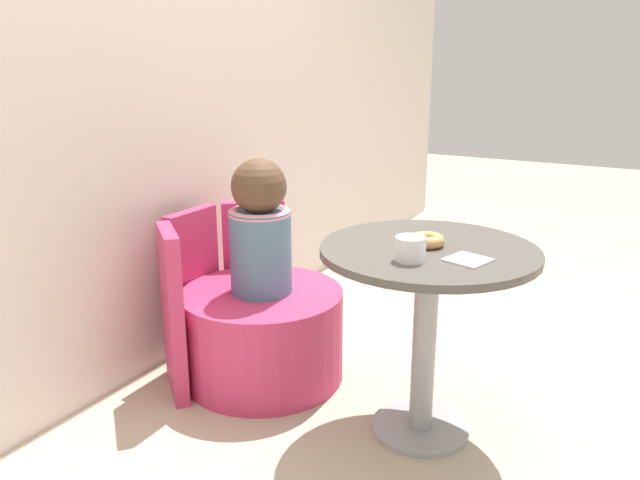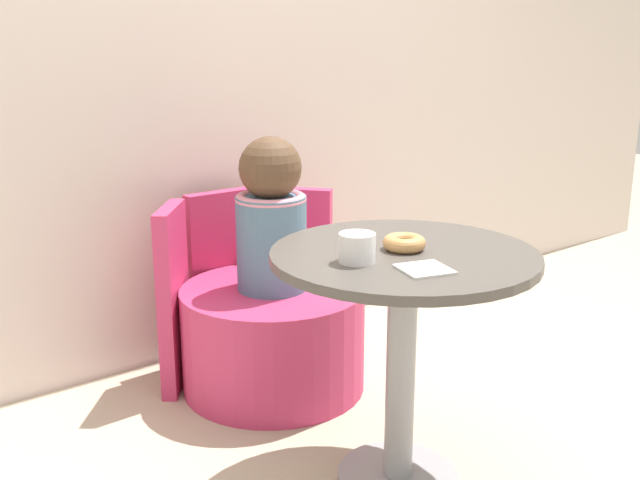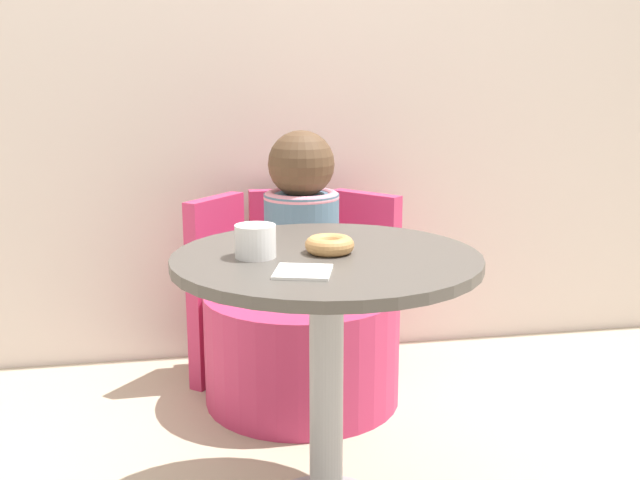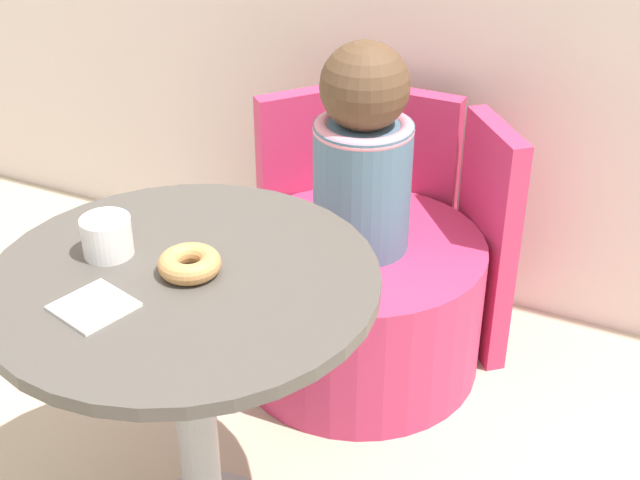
% 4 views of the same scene
% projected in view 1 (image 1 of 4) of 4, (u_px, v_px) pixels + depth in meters
% --- Properties ---
extents(ground_plane, '(12.00, 12.00, 0.00)m').
position_uv_depth(ground_plane, '(420.00, 433.00, 2.07)').
color(ground_plane, '#B7A88E').
extents(back_wall, '(6.00, 0.06, 2.40)m').
position_uv_depth(back_wall, '(142.00, 57.00, 2.27)').
color(back_wall, silver).
rests_on(back_wall, ground_plane).
extents(round_table, '(0.67, 0.67, 0.64)m').
position_uv_depth(round_table, '(427.00, 292.00, 1.95)').
color(round_table, '#99999E').
rests_on(round_table, ground_plane).
extents(tub_chair, '(0.62, 0.62, 0.35)m').
position_uv_depth(tub_chair, '(263.00, 334.00, 2.40)').
color(tub_chair, '#C63360').
rests_on(tub_chair, ground_plane).
extents(booth_backrest, '(0.72, 0.26, 0.63)m').
position_uv_depth(booth_backrest, '(210.00, 289.00, 2.48)').
color(booth_backrest, '#C63360').
rests_on(booth_backrest, ground_plane).
extents(child_figure, '(0.23, 0.23, 0.50)m').
position_uv_depth(child_figure, '(260.00, 229.00, 2.28)').
color(child_figure, slate).
rests_on(child_figure, tub_chair).
extents(donut, '(0.11, 0.11, 0.04)m').
position_uv_depth(donut, '(427.00, 240.00, 1.92)').
color(donut, tan).
rests_on(donut, round_table).
extents(cup, '(0.09, 0.09, 0.07)m').
position_uv_depth(cup, '(410.00, 249.00, 1.77)').
color(cup, white).
rests_on(cup, round_table).
extents(paper_napkin, '(0.14, 0.14, 0.01)m').
position_uv_depth(paper_napkin, '(468.00, 260.00, 1.78)').
color(paper_napkin, white).
rests_on(paper_napkin, round_table).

